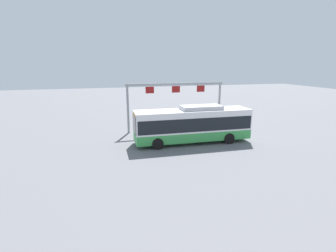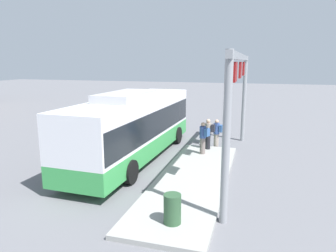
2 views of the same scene
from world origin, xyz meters
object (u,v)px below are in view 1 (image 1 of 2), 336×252
Objects in this scene: person_boarding at (160,125)px; person_waiting_near at (170,125)px; bus_main at (193,124)px; person_waiting_mid at (152,126)px; trash_bin at (230,124)px.

person_boarding is 1.00m from person_waiting_near.
bus_main is at bearing 45.14° from person_waiting_near.
person_waiting_mid reaches higher than trash_bin.
bus_main reaches higher than person_waiting_near.
person_waiting_mid is at bearing -0.67° from trash_bin.
person_boarding reaches higher than trash_bin.
person_waiting_near is 1.86× the size of trash_bin.
bus_main is at bearing 52.65° from person_waiting_mid.
trash_bin is at bearing 94.17° from person_boarding.
trash_bin is at bearing 102.54° from person_waiting_mid.
person_waiting_near is (1.25, -3.27, -0.76)m from bus_main.
person_boarding and person_waiting_near have the same top height.
bus_main is 6.47× the size of person_waiting_near.
trash_bin is at bearing 117.08° from person_waiting_near.
trash_bin is at bearing -146.96° from bus_main.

